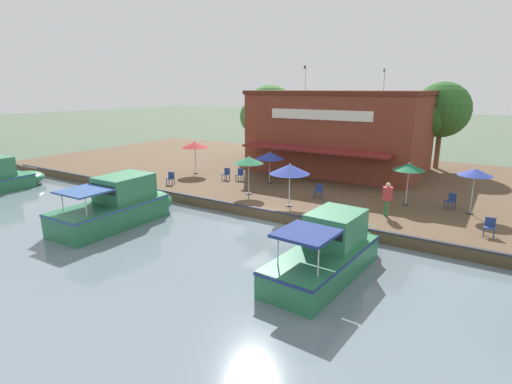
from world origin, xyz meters
name	(u,v)px	position (x,y,z in m)	size (l,w,h in m)	color
ground_plane	(272,223)	(0.00, 0.00, 0.00)	(220.00, 220.00, 0.00)	#4C5B47
quay_deck	(344,180)	(-11.00, 0.00, 0.30)	(22.00, 56.00, 0.60)	brown
quay_edge_fender	(273,211)	(-0.10, 0.00, 0.65)	(0.20, 50.40, 0.10)	#2D2D33
waterfront_restaurant	(340,131)	(-13.13, -1.35, 3.78)	(10.33, 13.14, 8.33)	brown
patio_umbrella_far_corner	(290,169)	(-1.61, 0.19, 2.76)	(2.24, 2.24, 2.47)	#B7B7B7
patio_umbrella_near_quay_edge	(475,172)	(-5.55, 9.05, 2.86)	(1.74, 1.74, 2.49)	#B7B7B7
patio_umbrella_back_row	(270,156)	(-5.84, -3.62, 2.58)	(1.96, 1.96, 2.27)	#B7B7B7
patio_umbrella_mid_patio_left	(409,167)	(-5.36, 5.77, 2.84)	(1.73, 1.73, 2.49)	#B7B7B7
patio_umbrella_mid_patio_right	(249,160)	(-2.59, -3.22, 2.78)	(1.86, 1.86, 2.44)	#B7B7B7
patio_umbrella_by_entrance	(195,145)	(-5.64, -10.27, 2.86)	(2.09, 2.09, 2.53)	#B7B7B7
cafe_chair_far_corner_seat	(240,174)	(-5.56, -5.96, 1.08)	(0.52, 0.52, 0.85)	navy
cafe_chair_beside_entrance	(319,190)	(-4.14, 0.88, 1.08)	(0.47, 0.47, 0.85)	navy
cafe_chair_under_first_umbrella	(451,200)	(-6.06, 8.03, 1.08)	(0.57, 0.57, 0.85)	navy
cafe_chair_back_row_seat	(171,178)	(-1.87, -9.28, 1.08)	(0.57, 0.57, 0.85)	navy
cafe_chair_facing_river	(490,226)	(-2.27, 10.10, 1.08)	(0.44, 0.44, 0.85)	navy
cafe_chair_mid_patio	(226,173)	(-5.14, -6.89, 1.08)	(0.48, 0.48, 0.85)	navy
person_at_quay_edge	(387,195)	(-2.70, 5.36, 1.75)	(0.51, 0.51, 1.82)	#337547
motorboat_far_downstream	(331,251)	(3.86, 4.97, 0.90)	(7.00, 2.65, 2.35)	#287047
motorboat_mid_row	(122,205)	(4.36, -6.86, 1.01)	(7.08, 2.74, 2.53)	#287047
tree_downstream_bank	(439,111)	(-17.94, 5.18, 5.30)	(4.70, 4.47, 7.06)	brown
tree_upstream_bank	(267,113)	(-15.34, -9.56, 4.86)	(5.17, 4.93, 6.86)	brown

